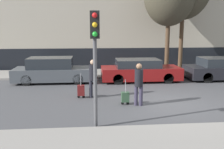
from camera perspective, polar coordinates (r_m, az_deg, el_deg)
name	(u,v)px	position (r m, az deg, el deg)	size (l,w,h in m)	color
ground_plane	(167,104)	(10.84, 12.39, -6.52)	(80.00, 80.00, 0.00)	#4C4C4F
sidewalk_near	(208,142)	(7.57, 21.14, -14.29)	(28.00, 2.50, 0.12)	gray
sidewalk_far	(136,73)	(17.44, 5.56, 0.41)	(28.00, 3.00, 0.12)	gray
parked_car_0	(53,71)	(14.95, -13.31, 0.84)	(4.57, 1.77, 1.45)	#4C5156
parked_car_1	(140,71)	(14.96, 6.39, 0.88)	(4.65, 1.84, 1.32)	maroon
parked_car_2	(223,69)	(16.79, 24.04, 1.13)	(4.61, 1.89, 1.35)	black
pedestrian_left	(93,76)	(11.28, -4.38, -0.40)	(0.35, 0.34, 1.75)	#23232D
trolley_left	(81,90)	(11.42, -7.10, -3.62)	(0.34, 0.29, 1.13)	maroon
pedestrian_right	(139,82)	(10.16, 6.13, -1.68)	(0.34, 0.34, 1.75)	#383347
trolley_right	(125,97)	(10.41, 3.04, -5.16)	(0.34, 0.29, 1.07)	#335138
traffic_light	(95,47)	(7.52, -3.93, 6.38)	(0.28, 0.47, 3.64)	#515154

